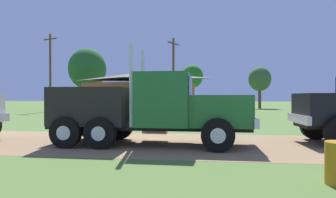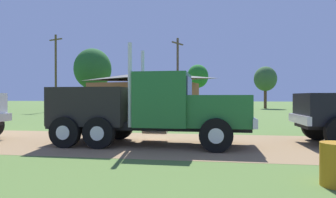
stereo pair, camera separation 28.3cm
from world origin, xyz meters
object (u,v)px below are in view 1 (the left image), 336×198
at_px(truck_foreground_white, 147,109).
at_px(utility_pole_far, 173,73).
at_px(utility_pole_near, 50,71).
at_px(shed_building, 140,93).

xyz_separation_m(truck_foreground_white, utility_pole_far, (-1.28, 21.79, 3.15)).
height_order(truck_foreground_white, utility_pole_near, utility_pole_near).
relative_size(utility_pole_near, utility_pole_far, 1.12).
distance_m(truck_foreground_white, utility_pole_far, 22.05).
relative_size(shed_building, utility_pole_near, 1.36).
bearing_deg(shed_building, truck_foreground_white, -76.75).
bearing_deg(shed_building, utility_pole_far, 3.66).
relative_size(truck_foreground_white, shed_building, 0.59).
relative_size(truck_foreground_white, utility_pole_near, 0.80).
height_order(truck_foreground_white, utility_pole_far, utility_pole_far).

